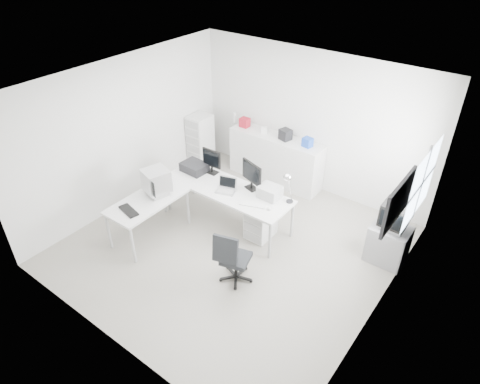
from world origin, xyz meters
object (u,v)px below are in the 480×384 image
Objects in this scene: drawer_pedestal at (261,222)px; laser_printer at (270,192)px; filing_cabinet at (201,141)px; lcd_monitor_small at (212,161)px; tv_cabinet at (388,244)px; crt_monitor at (156,182)px; crt_tv at (395,216)px; inkjet_printer at (195,167)px; lcd_monitor_large at (252,176)px; laptop at (226,186)px; side_desk at (150,218)px; office_chair at (236,256)px; main_desk at (227,206)px; sideboard at (275,159)px.

laser_printer reaches higher than drawer_pedestal.
laser_printer is 0.30× the size of filing_cabinet.
tv_cabinet is (3.25, 0.52, -0.67)m from lcd_monitor_small.
drawer_pedestal is 1.92m from crt_monitor.
laser_printer is 2.09m from tv_cabinet.
drawer_pedestal is 1.20× the size of crt_tv.
crt_monitor is at bearing -149.86° from drawer_pedestal.
crt_tv is at bearing 13.71° from inkjet_printer.
lcd_monitor_large is 1.43× the size of laptop.
tv_cabinet is (2.35, 0.52, -0.68)m from lcd_monitor_large.
lcd_monitor_small reaches higher than side_desk.
filing_cabinet is at bearing 123.46° from office_chair.
lcd_monitor_small is 0.53× the size of office_chair.
inkjet_printer is at bearing 173.29° from main_desk.
laptop is 1.92m from sideboard.
side_desk is at bearing -140.86° from laser_printer.
sideboard is at bearing 91.43° from crt_monitor.
drawer_pedestal is 0.58m from laser_printer.
lcd_monitor_small is 0.98× the size of crt_tv.
main_desk is 0.71m from drawer_pedestal.
tv_cabinet is (3.55, 0.67, -0.50)m from inkjet_printer.
main_desk is 2.03× the size of filing_cabinet.
side_desk is 1.28m from inkjet_printer.
main_desk is at bearing 99.22° from laptop.
crt_tv is at bearing 15.39° from laser_printer.
main_desk is 0.76m from lcd_monitor_large.
laser_printer reaches higher than side_desk.
drawer_pedestal is 2.82m from filing_cabinet.
crt_tv reaches higher than tv_cabinet.
crt_monitor is 0.24× the size of sideboard.
main_desk is 0.92m from laser_printer.
main_desk is at bearing -36.50° from filing_cabinet.
sideboard reaches higher than office_chair.
filing_cabinet is (-0.95, 1.23, -0.24)m from inkjet_printer.
lcd_monitor_large reaches higher than office_chair.
filing_cabinet is (-1.85, 1.43, -0.27)m from laptop.
inkjet_printer is 0.71× the size of tv_cabinet.
main_desk is 4.89× the size of lcd_monitor_small.
main_desk is at bearing -164.04° from laser_printer.
laser_printer reaches higher than main_desk.
filing_cabinet is (-1.80, 1.33, 0.22)m from main_desk.
inkjet_printer is 0.23× the size of sideboard.
office_chair reaches higher than side_desk.
crt_tv is (2.00, 0.72, 0.58)m from drawer_pedestal.
sideboard reaches higher than main_desk.
tv_cabinet is at bearing 0.00° from crt_tv.
sideboard reaches higher than laser_printer.
inkjet_printer reaches higher than main_desk.
main_desk is at bearing -85.98° from sideboard.
crt_monitor reaches higher than main_desk.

